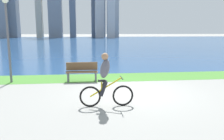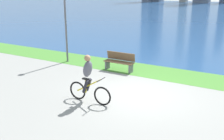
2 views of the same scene
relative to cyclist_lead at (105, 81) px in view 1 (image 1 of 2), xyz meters
name	(u,v)px [view 1 (image 1 of 2)]	position (x,y,z in m)	size (l,w,h in m)	color
ground_plane	(134,93)	(1.23, 1.47, -0.84)	(300.00, 300.00, 0.00)	gray
grass_strip_bayside	(122,77)	(1.23, 4.49, -0.84)	(120.00, 2.11, 0.01)	#478433
bay_water_surface	(94,41)	(1.23, 44.72, -0.84)	(300.00, 78.35, 0.00)	navy
cyclist_lead	(105,81)	(0.00, 0.00, 0.00)	(1.72, 0.52, 1.72)	black
bench_near_path	(82,72)	(-0.81, 3.83, -0.39)	(1.50, 0.47, 0.90)	brown
lamppost_tall	(7,27)	(-4.11, 3.90, 1.69)	(0.28, 0.28, 3.86)	#595960
city_skyline_far_shore	(59,9)	(-9.83, 75.86, 8.94)	(40.35, 10.84, 25.37)	slate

